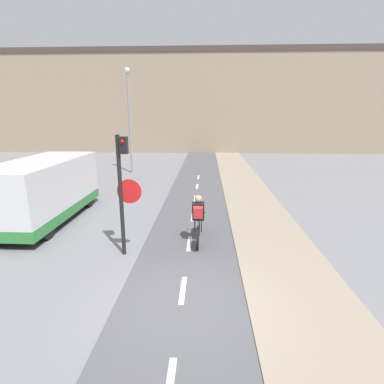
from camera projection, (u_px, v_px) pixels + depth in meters
name	position (u px, v px, depth m)	size (l,w,h in m)	color
ground_plane	(181.00, 304.00, 6.26)	(120.00, 120.00, 0.00)	gray
bike_lane	(181.00, 304.00, 6.26)	(2.76, 60.00, 0.02)	#56565B
sidewalk_strip	(306.00, 307.00, 6.13)	(2.40, 60.00, 0.05)	gray
building_row_background	(203.00, 102.00, 31.85)	(60.00, 5.20, 10.14)	gray
traffic_light_pole	(123.00, 183.00, 8.00)	(0.67, 0.25, 3.34)	black
street_lamp_far	(129.00, 110.00, 19.35)	(0.36, 0.36, 6.70)	gray
cyclist_near	(198.00, 220.00, 9.13)	(0.46, 1.79, 1.50)	black
van	(43.00, 191.00, 10.96)	(2.11, 5.32, 2.26)	silver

